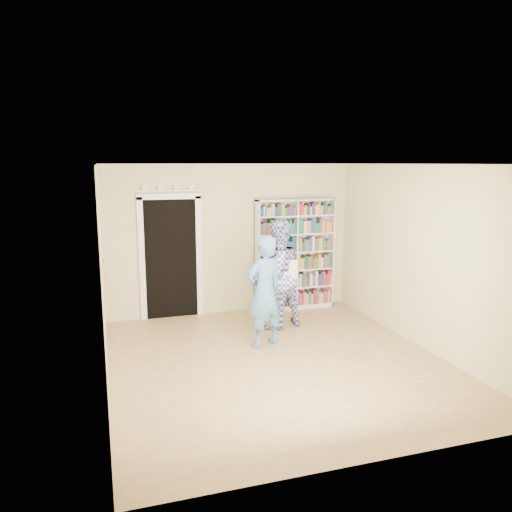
% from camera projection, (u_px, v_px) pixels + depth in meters
% --- Properties ---
extents(floor, '(5.00, 5.00, 0.00)m').
position_uv_depth(floor, '(277.00, 361.00, 6.93)').
color(floor, '#977349').
rests_on(floor, ground).
extents(ceiling, '(5.00, 5.00, 0.00)m').
position_uv_depth(ceiling, '(279.00, 164.00, 6.43)').
color(ceiling, white).
rests_on(ceiling, wall_back).
extents(wall_back, '(4.50, 0.00, 4.50)m').
position_uv_depth(wall_back, '(231.00, 239.00, 9.03)').
color(wall_back, beige).
rests_on(wall_back, floor).
extents(wall_left, '(0.00, 5.00, 5.00)m').
position_uv_depth(wall_left, '(103.00, 278.00, 6.03)').
color(wall_left, beige).
rests_on(wall_left, floor).
extents(wall_right, '(0.00, 5.00, 5.00)m').
position_uv_depth(wall_right, '(421.00, 257.00, 7.34)').
color(wall_right, beige).
rests_on(wall_right, floor).
extents(bookshelf, '(1.50, 0.28, 2.06)m').
position_uv_depth(bookshelf, '(295.00, 254.00, 9.28)').
color(bookshelf, white).
rests_on(bookshelf, floor).
extents(doorway, '(1.10, 0.08, 2.43)m').
position_uv_depth(doorway, '(171.00, 252.00, 8.72)').
color(doorway, black).
rests_on(doorway, floor).
extents(wall_art, '(0.03, 0.25, 0.25)m').
position_uv_depth(wall_art, '(104.00, 270.00, 6.21)').
color(wall_art, brown).
rests_on(wall_art, wall_left).
extents(man_blue, '(0.71, 0.59, 1.68)m').
position_uv_depth(man_blue, '(264.00, 291.00, 7.39)').
color(man_blue, '#4F82B0').
rests_on(man_blue, floor).
extents(man_plaid, '(1.05, 0.93, 1.80)m').
position_uv_depth(man_plaid, '(277.00, 275.00, 8.22)').
color(man_plaid, '#33469D').
rests_on(man_plaid, floor).
extents(paper_sheet, '(0.21, 0.06, 0.31)m').
position_uv_depth(paper_sheet, '(291.00, 269.00, 8.00)').
color(paper_sheet, white).
rests_on(paper_sheet, man_plaid).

